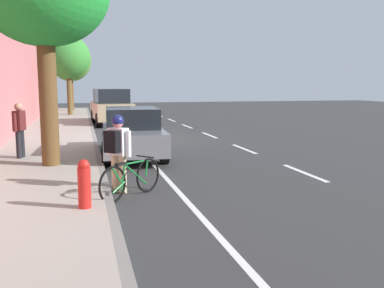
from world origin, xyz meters
name	(u,v)px	position (x,y,z in m)	size (l,w,h in m)	color
ground	(137,139)	(0.00, 0.00, 0.00)	(72.43, 72.43, 0.00)	#323232
sidewalk	(53,140)	(3.33, 0.00, 0.07)	(3.04, 45.27, 0.14)	#A49C8F
curb_edge	(94,139)	(1.73, 0.00, 0.07)	(0.16, 45.27, 0.14)	gray
lane_stripe_centre	(209,135)	(-3.27, -0.53, 0.00)	(0.14, 44.20, 0.01)	white
lane_stripe_bike_edge	(131,139)	(0.26, 0.00, 0.00)	(0.12, 45.27, 0.01)	white
building_facade	(0,80)	(5.10, 0.00, 2.39)	(0.50, 45.27, 4.77)	#BF6767
parked_suv_tan_nearest	(111,106)	(0.60, -6.87, 1.03)	(2.18, 4.80, 1.99)	tan
parked_sedan_grey_second	(132,133)	(0.69, 4.33, 0.75)	(2.01, 4.48, 1.52)	slate
bicycle_at_curb	(131,179)	(1.26, 9.17, 0.38)	(1.34, 1.21, 0.77)	black
cyclist_with_backpack	(117,146)	(1.48, 8.74, 0.98)	(0.55, 0.54, 1.62)	#C6B284
street_tree_near_cyclist	(70,60)	(2.99, -19.35, 4.18)	(3.35, 3.35, 5.77)	brown
street_tree_mid_block	(68,57)	(2.99, -13.67, 4.08)	(2.99, 2.99, 5.45)	brown
pedestrian_on_phone	(19,127)	(3.91, 4.51, 1.02)	(0.34, 0.59, 1.57)	black
fire_hydrant	(84,183)	(2.16, 10.17, 0.56)	(0.22, 0.22, 0.84)	red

